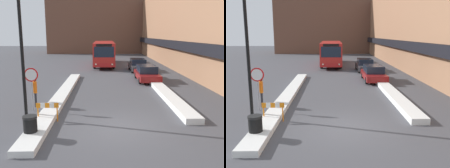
% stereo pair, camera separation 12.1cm
% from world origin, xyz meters
% --- Properties ---
extents(ground_plane, '(160.00, 160.00, 0.00)m').
position_xyz_m(ground_plane, '(0.00, 0.00, 0.00)').
color(ground_plane, '#47474C').
extents(building_row_right, '(5.50, 60.00, 10.90)m').
position_xyz_m(building_row_right, '(9.98, 24.00, 5.43)').
color(building_row_right, '#996B4C').
rests_on(building_row_right, ground_plane).
extents(building_backdrop_far, '(26.00, 8.00, 14.84)m').
position_xyz_m(building_backdrop_far, '(0.00, 47.26, 7.42)').
color(building_backdrop_far, brown).
rests_on(building_backdrop_far, ground_plane).
extents(snow_bank_left, '(0.90, 16.83, 0.26)m').
position_xyz_m(snow_bank_left, '(-3.60, 5.59, 0.13)').
color(snow_bank_left, silver).
rests_on(snow_bank_left, ground_plane).
extents(snow_bank_right, '(0.90, 14.56, 0.32)m').
position_xyz_m(snow_bank_right, '(3.60, 7.46, 0.16)').
color(snow_bank_right, silver).
rests_on(snow_bank_right, ground_plane).
extents(city_bus, '(2.67, 11.76, 3.16)m').
position_xyz_m(city_bus, '(-0.72, 23.69, 1.71)').
color(city_bus, red).
rests_on(city_bus, ground_plane).
extents(parked_car_front, '(1.85, 4.74, 1.42)m').
position_xyz_m(parked_car_front, '(3.20, 11.64, 0.71)').
color(parked_car_front, maroon).
rests_on(parked_car_front, ground_plane).
extents(parked_car_middle, '(1.84, 4.82, 1.42)m').
position_xyz_m(parked_car_middle, '(3.20, 17.83, 0.72)').
color(parked_car_middle, '#38383D').
rests_on(parked_car_middle, ground_plane).
extents(stop_sign, '(0.76, 0.08, 2.44)m').
position_xyz_m(stop_sign, '(-4.69, 2.67, 1.77)').
color(stop_sign, gray).
rests_on(stop_sign, ground_plane).
extents(street_lamp, '(1.46, 0.36, 6.57)m').
position_xyz_m(street_lamp, '(-4.42, 1.45, 4.06)').
color(street_lamp, black).
rests_on(street_lamp, ground_plane).
extents(pedestrian, '(0.34, 0.54, 1.72)m').
position_xyz_m(pedestrian, '(-4.79, 3.64, 1.04)').
color(pedestrian, '#232328').
rests_on(pedestrian, ground_plane).
extents(trash_bin, '(0.59, 0.59, 0.95)m').
position_xyz_m(trash_bin, '(-3.76, -1.05, 0.48)').
color(trash_bin, black).
rests_on(trash_bin, ground_plane).
extents(construction_barricade, '(1.10, 0.06, 0.94)m').
position_xyz_m(construction_barricade, '(-3.48, 0.92, 0.67)').
color(construction_barricade, orange).
rests_on(construction_barricade, ground_plane).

